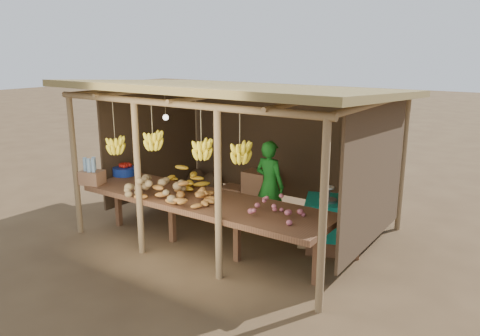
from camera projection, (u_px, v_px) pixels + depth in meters
The scene contains 13 objects.
ground at pixel (240, 230), 7.61m from camera, with size 60.00×60.00×0.00m, color brown.
stall_structure at pixel (236, 114), 7.09m from camera, with size 4.70×3.50×2.43m.
counter at pixel (202, 203), 6.67m from camera, with size 3.90×1.05×0.80m.
potato_heap at pixel (156, 183), 6.74m from camera, with size 1.08×0.65×0.37m, color olive, non-canonical shape.
sweet_potato_heap at pixel (178, 188), 6.55m from camera, with size 0.98×0.59×0.36m, color #BF7A31, non-canonical shape.
onion_heap at pixel (272, 202), 5.96m from camera, with size 0.73×0.44×0.35m, color #B95A66, non-canonical shape.
banana_pile at pixel (180, 175), 7.24m from camera, with size 0.66×0.40×0.35m, color yellow, non-canonical shape.
tomato_basin at pixel (124, 170), 7.89m from camera, with size 0.38×0.38×0.20m.
bottle_box at pixel (92, 174), 7.34m from camera, with size 0.40×0.35×0.43m.
vendor at pixel (270, 185), 7.56m from camera, with size 0.53×0.35×1.46m, color #1B791F.
tarp_crate at pixel (334, 223), 6.81m from camera, with size 1.03×0.96×0.99m.
carton_stack at pixel (249, 193), 8.52m from camera, with size 0.97×0.38×0.73m.
burlap_sacks at pixel (205, 182), 9.43m from camera, with size 0.84×0.44×0.59m.
Camera 1 is at (4.02, -5.89, 2.86)m, focal length 35.00 mm.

